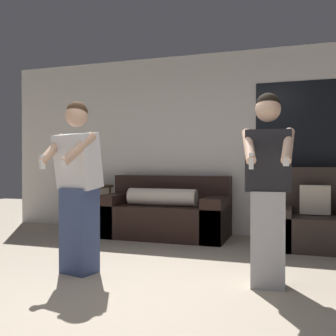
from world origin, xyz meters
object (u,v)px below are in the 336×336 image
object	(u,v)px
armchair	(315,222)
side_table	(92,193)
person_left	(78,186)
couch	(165,214)
person_right	(268,187)

from	to	relation	value
armchair	side_table	bearing A→B (deg)	174.87
armchair	person_left	world-z (taller)	person_left
armchair	person_left	bearing A→B (deg)	-138.54
side_table	person_left	distance (m)	2.51
couch	armchair	distance (m)	2.01
couch	person_right	world-z (taller)	person_right
person_left	person_right	world-z (taller)	person_right
armchair	side_table	size ratio (longest dim) A/B	1.17
person_right	side_table	bearing A→B (deg)	143.93
side_table	couch	bearing A→B (deg)	-7.99
couch	armchair	bearing A→B (deg)	-3.27
armchair	person_right	world-z (taller)	person_right
armchair	side_table	distance (m)	3.32
armchair	person_left	distance (m)	2.97
couch	side_table	bearing A→B (deg)	172.01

